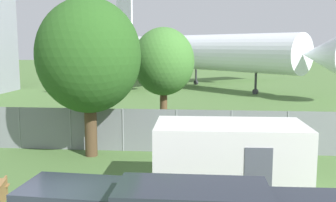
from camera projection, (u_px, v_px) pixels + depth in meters
perimeter_fence at (123, 130)px, 18.62m from camera, size 56.07×0.07×2.04m
airplane at (188, 52)px, 46.91m from camera, size 30.11×29.07×12.13m
portable_cabin at (230, 159)px, 13.24m from camera, size 5.04×2.71×2.42m
tree_near_hangar at (164, 62)px, 21.25m from camera, size 3.35×3.35×5.97m
tree_left_of_cabin at (89, 56)px, 17.29m from camera, size 4.62×4.62×7.09m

